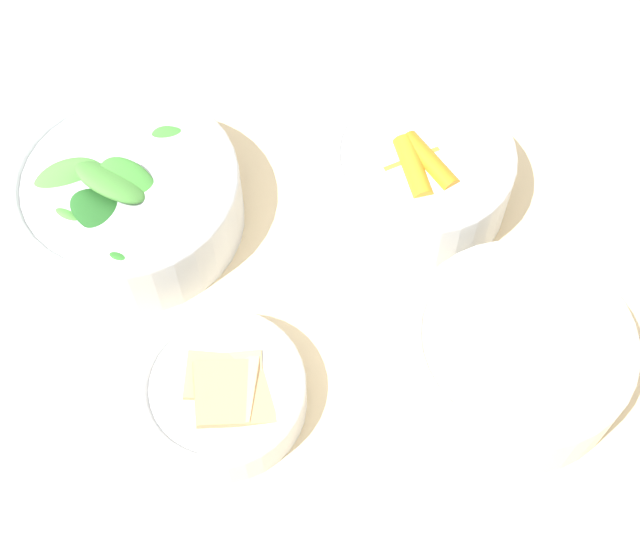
# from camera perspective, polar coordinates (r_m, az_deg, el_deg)

# --- Properties ---
(ground_plane) EXTENTS (10.00, 10.00, 0.00)m
(ground_plane) POSITION_cam_1_polar(r_m,az_deg,el_deg) (1.43, 0.83, -16.33)
(ground_plane) COLOR gray
(dining_table) EXTENTS (1.32, 1.00, 0.77)m
(dining_table) POSITION_cam_1_polar(r_m,az_deg,el_deg) (0.80, 1.43, -4.78)
(dining_table) COLOR beige
(dining_table) RESTS_ON ground_plane
(bowl_carrots) EXTENTS (0.15, 0.15, 0.07)m
(bowl_carrots) POSITION_cam_1_polar(r_m,az_deg,el_deg) (0.74, 6.36, 6.38)
(bowl_carrots) COLOR silver
(bowl_carrots) RESTS_ON dining_table
(bowl_greens) EXTENTS (0.18, 0.18, 0.09)m
(bowl_greens) POSITION_cam_1_polar(r_m,az_deg,el_deg) (0.74, -12.18, 4.85)
(bowl_greens) COLOR silver
(bowl_greens) RESTS_ON dining_table
(bowl_beans_hotdog) EXTENTS (0.16, 0.16, 0.06)m
(bowl_beans_hotdog) POSITION_cam_1_polar(r_m,az_deg,el_deg) (0.67, 12.45, -5.06)
(bowl_beans_hotdog) COLOR silver
(bowl_beans_hotdog) RESTS_ON dining_table
(bowl_cookies) EXTENTS (0.12, 0.12, 0.05)m
(bowl_cookies) POSITION_cam_1_polar(r_m,az_deg,el_deg) (0.66, -6.27, -7.49)
(bowl_cookies) COLOR silver
(bowl_cookies) RESTS_ON dining_table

